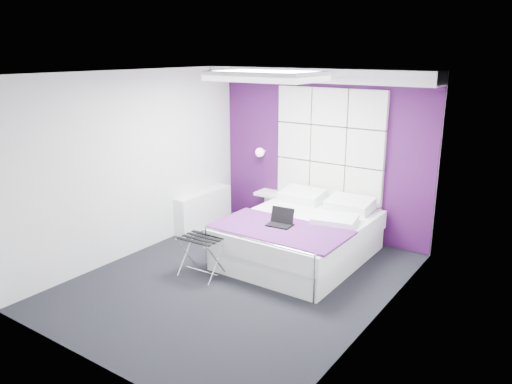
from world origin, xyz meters
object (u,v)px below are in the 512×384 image
nightstand (270,193)px  laptop (281,221)px  luggage_rack (202,256)px  wall_lamp (261,152)px  radiator (204,209)px  bed (300,237)px

nightstand → laptop: size_ratio=1.37×
laptop → luggage_rack: bearing=-137.3°
nightstand → laptop: laptop is taller
wall_lamp → laptop: wall_lamp is taller
luggage_rack → nightstand: bearing=97.3°
radiator → luggage_rack: radiator is taller
luggage_rack → radiator: bearing=127.7°
wall_lamp → radiator: bearing=-130.1°
radiator → luggage_rack: (1.20, -1.46, -0.04)m
luggage_rack → laptop: 1.15m
radiator → nightstand: (0.85, 0.72, 0.24)m
wall_lamp → nightstand: wall_lamp is taller
luggage_rack → laptop: bearing=46.8°
nightstand → bed: bearing=-40.3°
radiator → bed: bearing=-6.6°
radiator → laptop: 2.06m
radiator → bed: size_ratio=0.56×
radiator → laptop: (1.92, -0.65, 0.36)m
nightstand → luggage_rack: bearing=-80.9°
bed → laptop: laptop is taller
laptop → radiator: bearing=155.4°
luggage_rack → wall_lamp: bearing=102.4°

